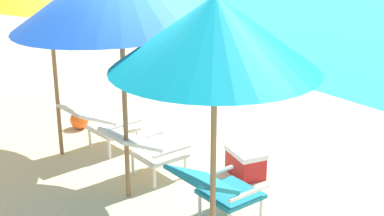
{
  "coord_description": "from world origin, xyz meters",
  "views": [
    {
      "loc": [
        4.75,
        -3.64,
        3.0
      ],
      "look_at": [
        0.0,
        0.31,
        0.75
      ],
      "focal_mm": 53.92,
      "sensor_mm": 36.0,
      "label": 1
    }
  ],
  "objects_px": {
    "beach_ball": "(79,120)",
    "lounge_chair_right": "(217,188)",
    "cooler_box": "(246,162)",
    "lounge_chair_center": "(145,148)",
    "beach_umbrella_right": "(215,34)",
    "lounge_chair_left": "(101,122)"
  },
  "relations": [
    {
      "from": "beach_ball",
      "to": "lounge_chair_right",
      "type": "bearing_deg",
      "value": -3.99
    },
    {
      "from": "cooler_box",
      "to": "beach_ball",
      "type": "bearing_deg",
      "value": -163.0
    },
    {
      "from": "lounge_chair_center",
      "to": "beach_umbrella_right",
      "type": "height_order",
      "value": "beach_umbrella_right"
    },
    {
      "from": "lounge_chair_left",
      "to": "beach_ball",
      "type": "xyz_separation_m",
      "value": [
        -0.89,
        0.18,
        -0.28
      ]
    },
    {
      "from": "lounge_chair_left",
      "to": "beach_umbrella_right",
      "type": "bearing_deg",
      "value": -8.49
    },
    {
      "from": "lounge_chair_right",
      "to": "cooler_box",
      "type": "bearing_deg",
      "value": 121.2
    },
    {
      "from": "lounge_chair_right",
      "to": "beach_ball",
      "type": "relative_size",
      "value": 3.49
    },
    {
      "from": "cooler_box",
      "to": "beach_umbrella_right",
      "type": "bearing_deg",
      "value": -55.49
    },
    {
      "from": "lounge_chair_right",
      "to": "cooler_box",
      "type": "xyz_separation_m",
      "value": [
        -0.59,
        0.97,
        -0.24
      ]
    },
    {
      "from": "lounge_chair_right",
      "to": "beach_ball",
      "type": "distance_m",
      "value": 3.09
    },
    {
      "from": "lounge_chair_left",
      "to": "beach_ball",
      "type": "height_order",
      "value": "lounge_chair_left"
    },
    {
      "from": "lounge_chair_left",
      "to": "lounge_chair_right",
      "type": "height_order",
      "value": "same"
    },
    {
      "from": "beach_ball",
      "to": "cooler_box",
      "type": "distance_m",
      "value": 2.6
    },
    {
      "from": "lounge_chair_left",
      "to": "beach_ball",
      "type": "relative_size",
      "value": 3.51
    },
    {
      "from": "lounge_chair_center",
      "to": "lounge_chair_left",
      "type": "bearing_deg",
      "value": 178.76
    },
    {
      "from": "lounge_chair_center",
      "to": "cooler_box",
      "type": "bearing_deg",
      "value": 57.18
    },
    {
      "from": "lounge_chair_left",
      "to": "lounge_chair_right",
      "type": "distance_m",
      "value": 2.19
    },
    {
      "from": "lounge_chair_left",
      "to": "lounge_chair_right",
      "type": "relative_size",
      "value": 1.01
    },
    {
      "from": "lounge_chair_left",
      "to": "beach_ball",
      "type": "bearing_deg",
      "value": 168.69
    },
    {
      "from": "lounge_chair_left",
      "to": "cooler_box",
      "type": "xyz_separation_m",
      "value": [
        1.6,
        0.94,
        -0.24
      ]
    },
    {
      "from": "beach_ball",
      "to": "cooler_box",
      "type": "bearing_deg",
      "value": 17.0
    },
    {
      "from": "lounge_chair_left",
      "to": "beach_umbrella_right",
      "type": "height_order",
      "value": "beach_umbrella_right"
    }
  ]
}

